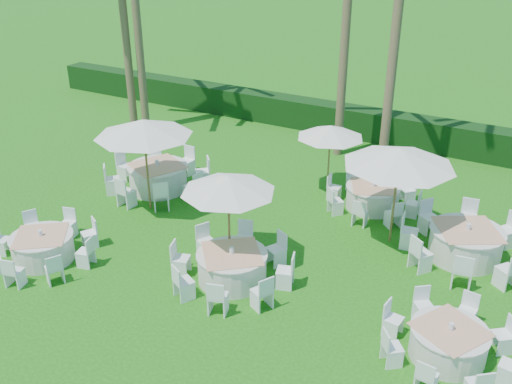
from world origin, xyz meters
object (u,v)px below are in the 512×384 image
(banquet_table_a, at_px, (43,247))
(umbrella_c, at_px, (330,132))
(umbrella_a, at_px, (143,128))
(banquet_table_c, at_px, (448,342))
(umbrella_d, at_px, (399,157))
(banquet_table_f, at_px, (465,243))
(umbrella_b, at_px, (228,184))
(banquet_table_b, at_px, (232,266))
(banquet_table_d, at_px, (158,177))
(banquet_table_e, at_px, (372,196))

(banquet_table_a, xyz_separation_m, umbrella_c, (4.97, 7.55, 1.72))
(umbrella_c, bearing_deg, umbrella_a, -138.76)
(banquet_table_a, distance_m, banquet_table_c, 10.32)
(umbrella_d, bearing_deg, banquet_table_f, 3.66)
(umbrella_d, bearing_deg, umbrella_b, -135.89)
(banquet_table_f, bearing_deg, banquet_table_b, -141.13)
(banquet_table_b, distance_m, umbrella_c, 6.16)
(banquet_table_d, bearing_deg, banquet_table_e, 18.15)
(banquet_table_e, distance_m, umbrella_b, 5.74)
(banquet_table_a, distance_m, umbrella_c, 9.20)
(banquet_table_e, relative_size, umbrella_c, 1.27)
(banquet_table_d, relative_size, banquet_table_e, 1.18)
(banquet_table_c, distance_m, umbrella_d, 5.18)
(umbrella_a, bearing_deg, banquet_table_b, -26.10)
(banquet_table_a, bearing_deg, umbrella_c, 56.65)
(banquet_table_c, bearing_deg, umbrella_c, 130.55)
(banquet_table_e, xyz_separation_m, umbrella_d, (1.12, -1.71, 2.17))
(umbrella_b, bearing_deg, banquet_table_e, 65.92)
(umbrella_a, height_order, umbrella_b, umbrella_a)
(umbrella_a, xyz_separation_m, umbrella_b, (3.85, -1.51, -0.32))
(banquet_table_a, distance_m, banquet_table_f, 11.23)
(banquet_table_f, xyz_separation_m, umbrella_b, (-5.30, -3.34, 1.89))
(banquet_table_a, height_order, banquet_table_d, banquet_table_d)
(banquet_table_a, height_order, umbrella_b, umbrella_b)
(banquet_table_a, xyz_separation_m, umbrella_a, (0.60, 3.72, 2.28))
(banquet_table_a, relative_size, umbrella_d, 0.95)
(umbrella_a, bearing_deg, umbrella_c, 41.24)
(banquet_table_e, relative_size, umbrella_a, 1.00)
(banquet_table_e, distance_m, umbrella_d, 2.98)
(banquet_table_d, distance_m, umbrella_a, 2.60)
(banquet_table_c, bearing_deg, umbrella_b, 172.18)
(umbrella_b, bearing_deg, banquet_table_f, 32.23)
(banquet_table_f, distance_m, umbrella_a, 9.59)
(banquet_table_c, bearing_deg, umbrella_d, 121.39)
(banquet_table_c, xyz_separation_m, umbrella_d, (-2.45, 4.01, 2.19))
(banquet_table_c, height_order, umbrella_c, umbrella_c)
(banquet_table_f, height_order, umbrella_a, umbrella_a)
(banquet_table_a, relative_size, banquet_table_c, 1.02)
(banquet_table_a, bearing_deg, banquet_table_e, 47.00)
(banquet_table_a, xyz_separation_m, umbrella_b, (4.45, 2.21, 1.96))
(umbrella_c, height_order, umbrella_d, umbrella_d)
(umbrella_c, xyz_separation_m, umbrella_d, (2.80, -2.12, 0.46))
(banquet_table_c, relative_size, umbrella_d, 0.93)
(banquet_table_c, height_order, banquet_table_e, banquet_table_e)
(banquet_table_b, xyz_separation_m, banquet_table_e, (1.77, 5.51, -0.02))
(umbrella_d, bearing_deg, banquet_table_a, -145.07)
(banquet_table_a, relative_size, umbrella_c, 1.25)
(banquet_table_d, xyz_separation_m, umbrella_a, (0.62, -1.23, 2.20))
(banquet_table_a, distance_m, umbrella_b, 5.34)
(banquet_table_a, height_order, umbrella_c, umbrella_c)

